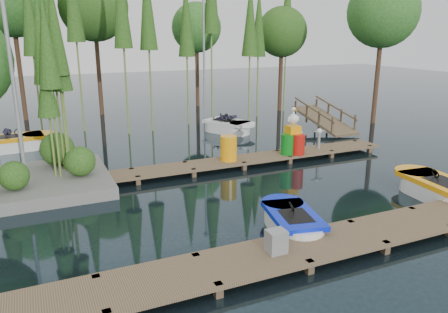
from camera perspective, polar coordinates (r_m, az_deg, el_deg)
name	(u,v)px	position (r m, az deg, el deg)	size (l,w,h in m)	color
ground_plane	(216,195)	(14.02, -1.03, -5.07)	(90.00, 90.00, 0.00)	#1A2A31
near_dock	(294,250)	(10.31, 9.09, -12.02)	(18.00, 1.50, 0.50)	brown
far_dock	(214,164)	(16.49, -1.26, -0.96)	(15.00, 1.20, 0.50)	brown
tree_screen	(89,8)	(22.87, -17.26, 18.02)	(34.42, 18.53, 10.31)	#452D1D
lamp_island	(10,59)	(14.56, -26.15, 11.34)	(0.30, 0.30, 7.25)	gray
lamp_rear	(204,46)	(24.79, -2.64, 14.19)	(0.30, 0.30, 7.25)	gray
ramp	(324,119)	(23.73, 12.94, 4.78)	(1.50, 3.94, 1.49)	brown
boat_blue	(292,222)	(11.65, 8.88, -8.49)	(1.66, 2.74, 0.86)	white
boat_yellow_near	(436,189)	(15.27, 25.93, -3.81)	(1.57, 3.05, 0.99)	white
boat_yellow_far	(16,143)	(21.34, -25.49, 1.64)	(3.13, 1.64, 1.51)	white
boat_white_far	(228,126)	(22.64, 0.52, 3.94)	(2.56, 3.19, 1.38)	white
utility_cabinet	(276,241)	(9.93, 6.84, -10.95)	(0.43, 0.36, 0.52)	gray
yellow_barrel	(229,148)	(16.57, 0.60, 1.08)	(0.63, 0.63, 0.95)	#FF9F0D
drum_cluster	(294,140)	(17.76, 9.07, 2.15)	(1.09, 1.00, 1.88)	#0C7416
seagull_post	(319,135)	(18.63, 12.34, 2.74)	(0.54, 0.29, 0.87)	gray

